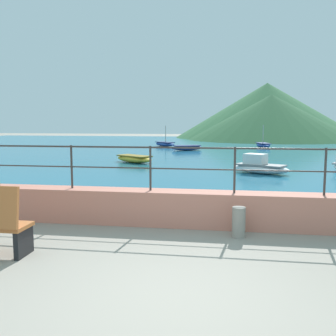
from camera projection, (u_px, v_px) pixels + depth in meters
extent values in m
plane|color=gray|center=(165.00, 298.00, 4.52)|extent=(120.00, 120.00, 0.00)
cube|color=tan|center=(192.00, 209.00, 7.62)|extent=(20.00, 0.56, 0.70)
cylinder|color=#383330|center=(72.00, 167.00, 7.91)|extent=(0.04, 0.04, 0.90)
cylinder|color=#383330|center=(150.00, 168.00, 7.65)|extent=(0.04, 0.04, 0.90)
cylinder|color=#383330|center=(235.00, 170.00, 7.39)|extent=(0.04, 0.04, 0.90)
cylinder|color=#383330|center=(325.00, 172.00, 7.13)|extent=(0.04, 0.04, 0.90)
cylinder|color=#383330|center=(192.00, 148.00, 7.47)|extent=(18.40, 0.04, 0.04)
cylinder|color=#383330|center=(192.00, 169.00, 7.52)|extent=(18.40, 0.03, 0.03)
cube|color=#236B89|center=(219.00, 148.00, 29.85)|extent=(64.00, 44.32, 0.06)
cone|color=#33663D|center=(267.00, 111.00, 48.24)|extent=(23.20, 23.20, 6.94)
cone|color=#285633|center=(271.00, 118.00, 42.84)|extent=(18.88, 18.88, 5.10)
cube|color=black|center=(24.00, 242.00, 5.92)|extent=(0.08, 0.47, 0.43)
cylinder|color=gray|center=(239.00, 222.00, 6.87)|extent=(0.24, 0.24, 0.56)
ellipsoid|color=white|center=(261.00, 169.00, 14.96)|extent=(2.45, 1.89, 0.36)
cube|color=gray|center=(261.00, 165.00, 14.95)|extent=(1.98, 1.55, 0.06)
cube|color=silver|center=(255.00, 159.00, 15.07)|extent=(1.00, 0.93, 0.40)
ellipsoid|color=#2D4C9E|center=(263.00, 145.00, 30.05)|extent=(1.33, 2.43, 0.36)
cube|color=navy|center=(263.00, 143.00, 30.04)|extent=(1.11, 1.95, 0.06)
cylinder|color=#B2A899|center=(263.00, 134.00, 30.05)|extent=(0.06, 0.06, 1.39)
ellipsoid|color=#2D4C9E|center=(187.00, 148.00, 26.98)|extent=(2.46, 1.84, 0.36)
cube|color=navy|center=(187.00, 146.00, 26.97)|extent=(1.99, 1.51, 0.06)
ellipsoid|color=gold|center=(134.00, 159.00, 18.94)|extent=(2.41, 2.02, 0.36)
cube|color=brown|center=(134.00, 156.00, 18.92)|extent=(1.96, 1.66, 0.06)
ellipsoid|color=#2D4C9E|center=(165.00, 144.00, 31.47)|extent=(2.25, 2.27, 0.36)
cube|color=navy|center=(165.00, 142.00, 31.46)|extent=(1.83, 1.85, 0.06)
cylinder|color=#B2A899|center=(166.00, 134.00, 31.29)|extent=(0.06, 0.06, 1.35)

